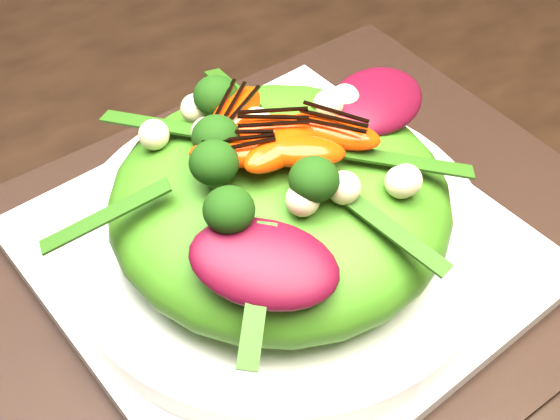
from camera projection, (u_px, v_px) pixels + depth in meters
dining_table at (213, 130)px, 0.63m from camera, size 1.60×0.90×0.75m
placemat at (280, 258)px, 0.51m from camera, size 0.48×0.37×0.00m
plate_base at (280, 251)px, 0.50m from camera, size 0.31×0.31×0.01m
salad_bowl at (280, 236)px, 0.49m from camera, size 0.27×0.27×0.02m
lettuce_mound at (280, 200)px, 0.46m from camera, size 0.25×0.25×0.07m
radicchio_leaf at (377, 101)px, 0.48m from camera, size 0.09×0.07×0.02m
orange_segment at (269, 144)px, 0.43m from camera, size 0.06×0.02×0.02m
broccoli_floret at (182, 158)px, 0.42m from camera, size 0.05×0.05×0.04m
macadamia_nut at (344, 157)px, 0.43m from camera, size 0.02×0.02×0.02m
balsamic_drizzle at (269, 133)px, 0.43m from camera, size 0.04×0.00×0.00m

